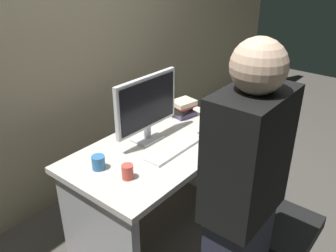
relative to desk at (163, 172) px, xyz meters
name	(u,v)px	position (x,y,z in m)	size (l,w,h in m)	color
ground_plane	(163,227)	(0.00, 0.00, -0.50)	(9.00, 9.00, 0.00)	#4C4742
wall_back	(63,13)	(0.00, 0.94, 1.00)	(6.40, 0.10, 3.00)	tan
desk	(163,172)	(0.00, 0.00, 0.00)	(1.35, 0.73, 0.74)	beige
office_chair	(265,226)	(0.03, -0.78, -0.07)	(0.52, 0.52, 0.94)	black
person_at_desk	(241,212)	(-0.40, -0.81, 0.34)	(0.40, 0.24, 1.64)	#262838
monitor	(147,105)	(-0.02, 0.11, 0.49)	(0.54, 0.15, 0.46)	silver
keyboard	(173,149)	(-0.03, -0.11, 0.24)	(0.43, 0.13, 0.02)	white
mouse	(202,131)	(0.29, -0.13, 0.25)	(0.06, 0.10, 0.03)	white
cup_near_keyboard	(128,172)	(-0.43, -0.10, 0.28)	(0.07, 0.07, 0.09)	#D84C3F
cup_by_monitor	(98,162)	(-0.47, 0.10, 0.28)	(0.08, 0.08, 0.08)	#3372B2
book_stack	(183,108)	(0.45, 0.16, 0.30)	(0.20, 0.17, 0.13)	#594C72
handbag	(263,192)	(0.71, -0.47, -0.37)	(0.34, 0.14, 0.38)	#262628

